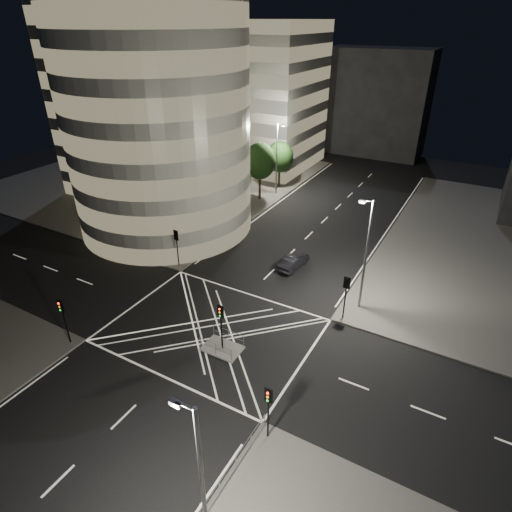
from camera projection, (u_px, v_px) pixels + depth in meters
The scene contains 24 objects.
ground at pixel (212, 330), 35.08m from camera, with size 120.00×120.00×0.00m, color black.
sidewalk_far_left at pixel (158, 178), 67.99m from camera, with size 42.00×42.00×0.15m, color #565350.
central_island at pixel (222, 348), 33.05m from camera, with size 3.00×2.00×0.15m, color slate.
office_tower_curved at pixel (154, 109), 52.02m from camera, with size 30.00×29.00×27.20m.
office_block_rear at pixel (243, 95), 70.97m from camera, with size 24.00×16.00×22.00m, color gray.
building_far_end at pixel (375, 103), 76.46m from camera, with size 18.00×8.00×18.00m, color black.
tree_a at pixel (176, 217), 44.30m from camera, with size 4.70×4.70×6.90m.
tree_b at pixel (209, 191), 48.44m from camera, with size 5.17×5.17×8.02m.
tree_c at pixel (236, 179), 53.16m from camera, with size 3.71×3.71×6.87m.
tree_d at pixel (260, 161), 57.40m from camera, with size 4.29×4.29×7.85m.
tree_e at pixel (280, 157), 62.41m from camera, with size 3.97×3.97×6.74m.
traffic_signal_fl at pixel (177, 241), 42.60m from camera, with size 0.55×0.22×4.00m.
traffic_signal_nl at pixel (63, 313), 32.26m from camera, with size 0.55×0.22×4.00m.
traffic_signal_fr at pixel (346, 290), 35.05m from camera, with size 0.55×0.22×4.00m.
traffic_signal_nr at pixel (268, 404), 24.72m from camera, with size 0.55×0.22×4.00m.
traffic_signal_island at pixel (221, 319), 31.66m from camera, with size 0.55×0.22×4.00m.
street_lamp_left_near at pixel (200, 199), 45.53m from camera, with size 1.25×0.25×10.00m.
street_lamp_left_far at pixel (277, 157), 59.21m from camera, with size 1.25×0.25×10.00m.
street_lamp_right_far at pixel (366, 252), 35.17m from camera, with size 1.25×0.25×10.00m.
street_lamp_right_near at pixel (201, 485), 17.70m from camera, with size 1.25×0.25×10.00m.
railing_near_right at pixel (210, 502), 21.95m from camera, with size 0.06×11.70×1.10m, color slate.
railing_island_south at pixel (216, 349), 32.06m from camera, with size 2.80×0.06×1.10m, color slate.
railing_island_north at pixel (228, 335), 33.43m from camera, with size 2.80×0.06×1.10m, color slate.
sedan at pixel (293, 261), 43.54m from camera, with size 1.48×4.23×1.40m, color black.
Camera 1 is at (16.71, -22.28, 22.48)m, focal length 30.00 mm.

